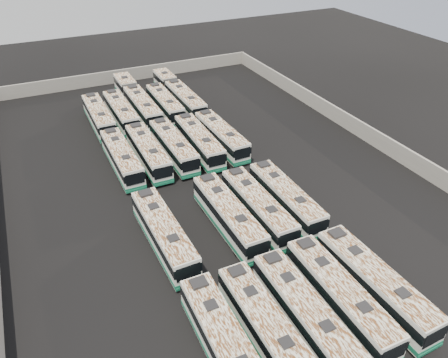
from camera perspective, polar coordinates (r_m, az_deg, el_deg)
ground at (r=48.68m, az=-1.27°, el=-0.72°), size 140.00×140.00×0.00m
perimeter_wall at (r=48.08m, az=-1.29°, el=0.37°), size 45.20×73.20×2.20m
bus_front_far_left at (r=31.38m, az=0.21°, el=-20.88°), size 2.54×11.33×3.18m
bus_front_left at (r=32.40m, az=5.54°, el=-18.80°), size 2.35×11.04×3.11m
bus_front_center at (r=33.56m, az=10.44°, el=-16.85°), size 2.46×11.27×3.17m
bus_front_right at (r=35.17m, az=14.83°, el=-14.56°), size 2.56×11.45×3.22m
bus_front_far_right at (r=36.81m, az=19.03°, el=-12.78°), size 2.72×11.63×3.26m
bus_midfront_far_left at (r=39.68m, az=-7.85°, el=-7.08°), size 2.68×11.53×3.23m
bus_midfront_center at (r=41.39m, az=0.58°, el=-4.77°), size 2.49×11.50×3.24m
bus_midfront_right at (r=42.64m, az=4.43°, el=-3.65°), size 2.42×11.29×3.18m
bus_midfront_far_right at (r=44.20m, az=8.06°, el=-2.47°), size 2.45×11.15×3.13m
bus_midback_far_left at (r=51.91m, az=-13.21°, el=2.72°), size 2.43×11.14×3.13m
bus_midback_left at (r=52.46m, az=-9.89°, el=3.50°), size 2.42×11.31×3.18m
bus_midback_center at (r=53.30m, az=-6.61°, el=4.28°), size 2.46×11.24×3.16m
bus_midback_right at (r=54.09m, az=-3.27°, el=4.93°), size 2.67×11.44×3.21m
bus_midback_far_right at (r=55.32m, az=-0.36°, el=5.63°), size 2.64×11.23×3.15m
bus_back_far_left at (r=62.98m, az=-16.01°, el=7.86°), size 2.39×11.25×3.17m
bus_back_left at (r=63.54m, az=-13.28°, el=8.49°), size 2.46×11.27×3.17m
bus_back_center at (r=67.07m, az=-11.32°, el=10.10°), size 2.48×18.01×3.27m
bus_back_right at (r=65.13m, az=-7.70°, el=9.67°), size 2.44×11.06×3.11m
bus_back_far_right at (r=68.62m, az=-5.99°, el=11.04°), size 2.42×17.43×3.16m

